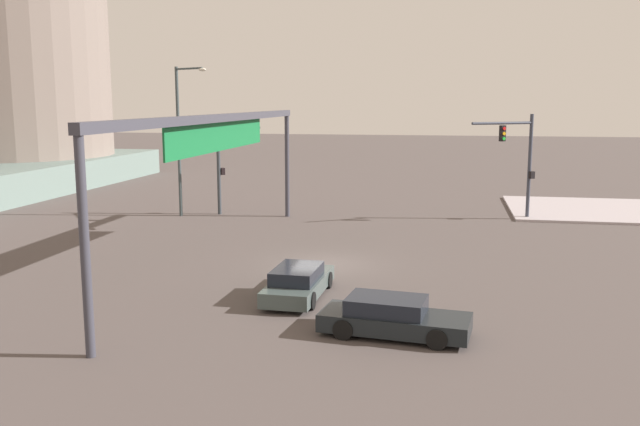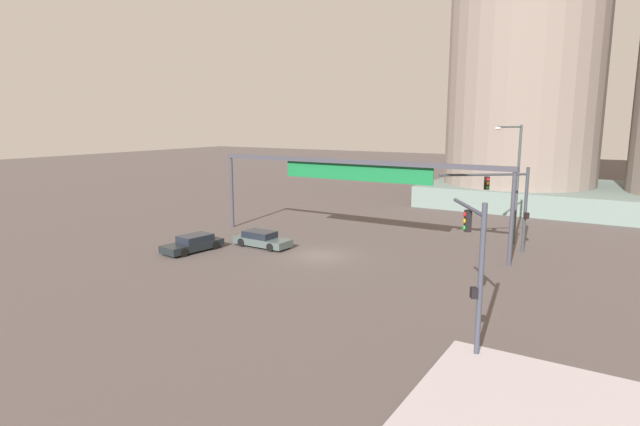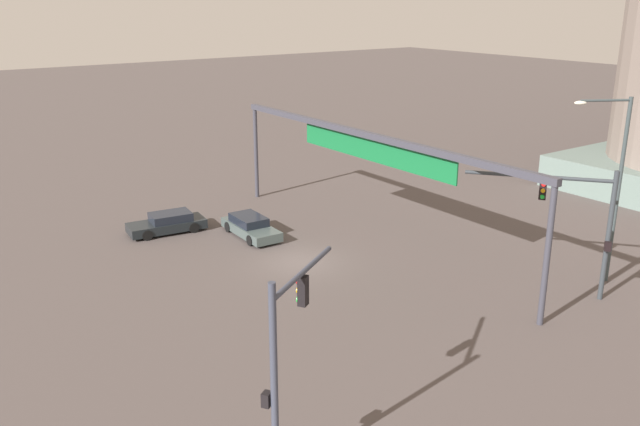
# 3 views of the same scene
# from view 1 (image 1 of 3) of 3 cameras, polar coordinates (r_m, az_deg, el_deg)

# --- Properties ---
(ground_plane) EXTENTS (234.52, 234.52, 0.00)m
(ground_plane) POSITION_cam_1_polar(r_m,az_deg,el_deg) (30.70, 0.21, -4.31)
(ground_plane) COLOR #4D4441
(sidewalk_corner) EXTENTS (10.54, 11.42, 0.15)m
(sidewalk_corner) POSITION_cam_1_polar(r_m,az_deg,el_deg) (49.05, 22.15, 0.25)
(sidewalk_corner) COLOR #A79CA1
(sidewalk_corner) RESTS_ON ground
(traffic_signal_near_corner) EXTENTS (2.46, 3.98, 6.47)m
(traffic_signal_near_corner) POSITION_cam_1_polar(r_m,az_deg,el_deg) (43.28, 16.38, 4.83)
(traffic_signal_near_corner) COLOR #353947
(traffic_signal_near_corner) RESTS_ON ground
(traffic_signal_opposite_side) EXTENTS (5.65, 4.38, 6.32)m
(traffic_signal_opposite_side) POSITION_cam_1_polar(r_m,az_deg,el_deg) (42.81, -7.85, 5.21)
(traffic_signal_opposite_side) COLOR #31373C
(traffic_signal_opposite_side) RESTS_ON ground
(streetlamp_curved_arm) EXTENTS (1.60, 2.58, 9.34)m
(streetlamp_curved_arm) POSITION_cam_1_polar(r_m,az_deg,el_deg) (43.61, -11.53, 6.73)
(streetlamp_curved_arm) COLOR #364042
(streetlamp_curved_arm) RESTS_ON ground
(overhead_sign_gantry) EXTENTS (24.87, 0.43, 6.69)m
(overhead_sign_gantry) POSITION_cam_1_polar(r_m,az_deg,el_deg) (31.10, -8.14, 6.44)
(overhead_sign_gantry) COLOR #393843
(overhead_sign_gantry) RESTS_ON ground
(sedan_car_approaching) EXTENTS (2.37, 4.82, 1.21)m
(sedan_car_approaching) POSITION_cam_1_polar(r_m,az_deg,el_deg) (21.66, 6.09, -8.68)
(sedan_car_approaching) COLOR black
(sedan_car_approaching) RESTS_ON ground
(sedan_car_waiting_far) EXTENTS (4.71, 1.99, 1.21)m
(sedan_car_waiting_far) POSITION_cam_1_polar(r_m,az_deg,el_deg) (25.54, -1.83, -5.82)
(sedan_car_waiting_far) COLOR #424F4E
(sedan_car_waiting_far) RESTS_ON ground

